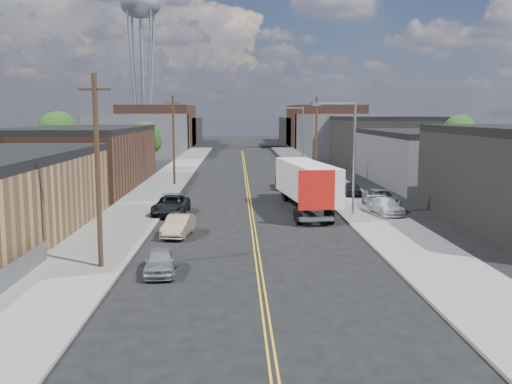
{
  "coord_description": "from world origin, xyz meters",
  "views": [
    {
      "loc": [
        -1.11,
        -19.02,
        7.99
      ],
      "look_at": [
        0.21,
        20.96,
        2.5
      ],
      "focal_mm": 40.0,
      "sensor_mm": 36.0,
      "label": 1
    }
  ],
  "objects": [
    {
      "name": "utility_pole_right",
      "position": [
        8.2,
        48.0,
        5.14
      ],
      "size": [
        1.6,
        0.26,
        10.0
      ],
      "color": "black",
      "rests_on": "ground"
    },
    {
      "name": "industrial_right_c",
      "position": [
        22.0,
        72.0,
        3.8
      ],
      "size": [
        14.0,
        22.0,
        7.6
      ],
      "color": "black",
      "rests_on": "ground"
    },
    {
      "name": "semi_truck",
      "position": [
        4.5,
        28.41,
        2.31
      ],
      "size": [
        4.14,
        15.81,
        4.06
      ],
      "rotation": [
        0.0,
        0.0,
        0.13
      ],
      "color": "silver",
      "rests_on": "ground"
    },
    {
      "name": "car_left_b",
      "position": [
        -5.0,
        18.0,
        0.7
      ],
      "size": [
        2.03,
        4.38,
        1.39
      ],
      "primitive_type": "imported",
      "rotation": [
        0.0,
        0.0,
        -0.14
      ],
      "color": "#7B6950",
      "rests_on": "ground"
    },
    {
      "name": "warehouse_brown",
      "position": [
        -18.0,
        44.0,
        3.3
      ],
      "size": [
        12.0,
        26.0,
        6.6
      ],
      "color": "#44281B",
      "rests_on": "ground"
    },
    {
      "name": "car_right_lot_a",
      "position": [
        11.0,
        28.0,
        0.91
      ],
      "size": [
        2.8,
        5.6,
        1.52
      ],
      "primitive_type": "imported",
      "rotation": [
        0.0,
        0.0,
        -0.05
      ],
      "color": "#9FA1A3",
      "rests_on": "sidewalk_right"
    },
    {
      "name": "ground",
      "position": [
        0.0,
        60.0,
        0.0
      ],
      "size": [
        260.0,
        260.0,
        0.0
      ],
      "primitive_type": "plane",
      "color": "black",
      "rests_on": "ground"
    },
    {
      "name": "skyline_left_c",
      "position": [
        -20.0,
        140.0,
        3.5
      ],
      "size": [
        16.0,
        40.0,
        7.0
      ],
      "primitive_type": "cube",
      "color": "black",
      "rests_on": "ground"
    },
    {
      "name": "sidewalk_right",
      "position": [
        9.5,
        45.0,
        0.07
      ],
      "size": [
        5.0,
        140.0,
        0.15
      ],
      "primitive_type": "cube",
      "color": "slate",
      "rests_on": "ground"
    },
    {
      "name": "streetlight_far",
      "position": [
        7.6,
        60.0,
        5.33
      ],
      "size": [
        3.39,
        0.25,
        9.0
      ],
      "color": "gray",
      "rests_on": "ground"
    },
    {
      "name": "car_ahead_truck",
      "position": [
        4.5,
        42.0,
        0.82
      ],
      "size": [
        2.74,
        5.91,
        1.64
      ],
      "primitive_type": "imported",
      "rotation": [
        0.0,
        0.0,
        -0.0
      ],
      "color": "black",
      "rests_on": "ground"
    },
    {
      "name": "skyline_right_b",
      "position": [
        20.0,
        120.0,
        5.0
      ],
      "size": [
        16.0,
        26.0,
        10.0
      ],
      "primitive_type": "cube",
      "color": "#44281B",
      "rests_on": "ground"
    },
    {
      "name": "car_right_lot_b",
      "position": [
        10.6,
        24.92,
        0.79
      ],
      "size": [
        2.37,
        4.61,
        1.28
      ],
      "primitive_type": "imported",
      "rotation": [
        0.0,
        0.0,
        0.14
      ],
      "color": "silver",
      "rests_on": "sidewalk_right"
    },
    {
      "name": "car_left_c",
      "position": [
        -6.4,
        26.0,
        0.77
      ],
      "size": [
        2.77,
        5.62,
        1.53
      ],
      "primitive_type": "imported",
      "rotation": [
        0.0,
        0.0,
        -0.04
      ],
      "color": "black",
      "rests_on": "ground"
    },
    {
      "name": "car_left_a",
      "position": [
        -5.0,
        9.02,
        0.65
      ],
      "size": [
        1.77,
        3.9,
        1.3
      ],
      "primitive_type": "imported",
      "rotation": [
        0.0,
        0.0,
        0.06
      ],
      "color": "#A2A5A7",
      "rests_on": "ground"
    },
    {
      "name": "car_left_d",
      "position": [
        -6.4,
        26.71,
        0.69
      ],
      "size": [
        2.41,
        4.91,
        1.38
      ],
      "primitive_type": "imported",
      "rotation": [
        0.0,
        0.0,
        0.1
      ],
      "color": "#9D9EA2",
      "rests_on": "ground"
    },
    {
      "name": "centerline",
      "position": [
        0.0,
        45.0,
        0.01
      ],
      "size": [
        0.32,
        120.0,
        0.01
      ],
      "primitive_type": "cube",
      "color": "gold",
      "rests_on": "ground"
    },
    {
      "name": "car_right_lot_c",
      "position": [
        10.07,
        35.42,
        0.8
      ],
      "size": [
        1.9,
        3.94,
        1.3
      ],
      "primitive_type": "imported",
      "rotation": [
        0.0,
        0.0,
        -0.1
      ],
      "color": "black",
      "rests_on": "sidewalk_right"
    },
    {
      "name": "water_tower",
      "position": [
        -22.0,
        110.0,
        30.65
      ],
      "size": [
        9.0,
        9.0,
        36.9
      ],
      "color": "gray",
      "rests_on": "ground"
    },
    {
      "name": "skyline_right_a",
      "position": [
        20.0,
        95.0,
        4.0
      ],
      "size": [
        16.0,
        30.0,
        8.0
      ],
      "primitive_type": "cube",
      "color": "#3D3D40",
      "rests_on": "ground"
    },
    {
      "name": "streetlight_near",
      "position": [
        7.6,
        25.0,
        5.33
      ],
      "size": [
        3.39,
        0.25,
        9.0
      ],
      "color": "gray",
      "rests_on": "ground"
    },
    {
      "name": "tree_left_mid",
      "position": [
        -23.94,
        55.0,
        5.48
      ],
      "size": [
        5.1,
        5.04,
        8.37
      ],
      "color": "black",
      "rests_on": "ground"
    },
    {
      "name": "skyline_right_c",
      "position": [
        20.0,
        140.0,
        3.5
      ],
      "size": [
        16.0,
        40.0,
        7.0
      ],
      "primitive_type": "cube",
      "color": "black",
      "rests_on": "ground"
    },
    {
      "name": "sidewalk_left",
      "position": [
        -9.5,
        45.0,
        0.07
      ],
      "size": [
        5.0,
        140.0,
        0.15
      ],
      "primitive_type": "cube",
      "color": "slate",
      "rests_on": "ground"
    },
    {
      "name": "tree_left_far",
      "position": [
        -13.94,
        62.0,
        4.57
      ],
      "size": [
        4.35,
        4.2,
        6.97
      ],
      "color": "black",
      "rests_on": "ground"
    },
    {
      "name": "industrial_right_b",
      "position": [
        22.0,
        46.0,
        3.05
      ],
      "size": [
        14.0,
        24.0,
        6.1
      ],
      "color": "#3D3D40",
      "rests_on": "ground"
    },
    {
      "name": "skyline_left_b",
      "position": [
        -20.0,
        120.0,
        5.0
      ],
      "size": [
        16.0,
        26.0,
        10.0
      ],
      "primitive_type": "cube",
      "color": "#44281B",
      "rests_on": "ground"
    },
    {
      "name": "skyline_left_a",
      "position": [
        -20.0,
        95.0,
        4.0
      ],
      "size": [
        16.0,
        30.0,
        8.0
      ],
      "primitive_type": "cube",
      "color": "#3D3D40",
      "rests_on": "ground"
    },
    {
      "name": "utility_pole_left_near",
      "position": [
        -8.2,
        10.0,
        5.14
      ],
      "size": [
        1.6,
        0.26,
        10.0
      ],
      "color": "black",
      "rests_on": "ground"
    },
    {
      "name": "tree_right_far",
      "position": [
        30.06,
        60.0,
        5.18
      ],
      "size": [
        4.85,
        4.76,
        7.91
      ],
      "color": "black",
      "rests_on": "ground"
    },
    {
      "name": "utility_pole_left_far",
      "position": [
        -8.2,
        45.0,
        5.14
      ],
      "size": [
        1.6,
        0.26,
        10.0
      ],
      "color": "black",
      "rests_on": "ground"
    }
  ]
}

